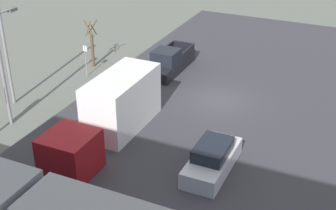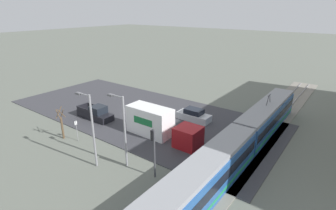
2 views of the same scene
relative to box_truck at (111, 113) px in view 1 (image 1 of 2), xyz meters
The scene contains 9 objects.
ground_plane 8.38m from the box_truck, 120.61° to the right, with size 320.00×320.00×0.00m, color #60665B.
road_surface 8.37m from the box_truck, 120.61° to the right, with size 17.71×39.65×0.08m.
box_truck is the anchor object (origin of this frame).
pickup_truck 10.34m from the box_truck, 84.69° to the right, with size 1.98×5.52×1.92m.
sedan_car_0 6.69m from the box_truck, behind, with size 1.87×4.58×1.60m.
street_tree 11.11m from the box_truck, 51.45° to the right, with size 0.92×0.77×3.84m.
street_lamp_near_crossing 8.82m from the box_truck, ahead, with size 0.36×1.95×7.22m.
street_lamp_mid_block 7.11m from the box_truck, ahead, with size 0.36×1.95×7.05m.
no_parking_sign 9.28m from the box_truck, 47.20° to the right, with size 0.32×0.08×2.46m.
Camera 1 is at (-8.83, 27.36, 14.57)m, focal length 50.00 mm.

